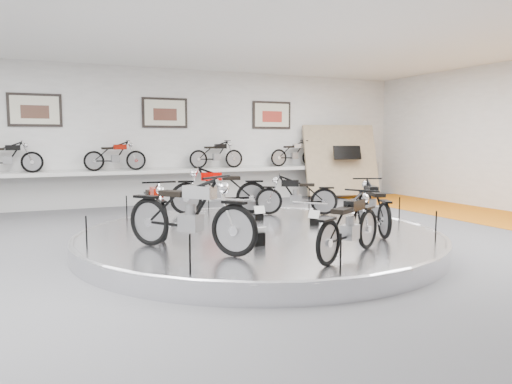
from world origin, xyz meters
name	(u,v)px	position (x,y,z in m)	size (l,w,h in m)	color
floor	(267,251)	(0.00, 0.00, 0.00)	(16.00, 16.00, 0.00)	#525255
ceiling	(267,13)	(0.00, 0.00, 4.00)	(16.00, 16.00, 0.00)	white
wall_back	(165,137)	(0.00, 7.00, 2.00)	(16.00, 16.00, 0.00)	white
dado_band	(166,186)	(0.00, 6.98, 0.55)	(15.68, 0.04, 1.10)	#BCBCBA
display_platform	(259,240)	(0.00, 0.30, 0.15)	(6.40, 6.40, 0.30)	silver
platform_rim	(259,233)	(0.00, 0.30, 0.27)	(6.40, 6.40, 0.10)	#B2B2BA
shelf	(168,171)	(0.00, 6.70, 1.00)	(11.00, 0.55, 0.10)	silver
poster_left	(35,110)	(-3.50, 6.96, 2.70)	(1.35, 0.06, 0.88)	beige
poster_center	(165,113)	(0.00, 6.96, 2.70)	(1.35, 0.06, 0.88)	beige
poster_right	(272,115)	(3.50, 6.96, 2.70)	(1.35, 0.06, 0.88)	beige
display_panel	(341,160)	(5.60, 6.10, 1.25)	(2.40, 0.12, 2.40)	tan
shelf_bike_a	(8,159)	(-4.20, 6.70, 1.42)	(1.22, 0.42, 0.73)	black
shelf_bike_b	(115,158)	(-1.50, 6.70, 1.42)	(1.22, 0.42, 0.73)	maroon
shelf_bike_c	(216,156)	(1.50, 6.70, 1.42)	(1.22, 0.42, 0.73)	black
shelf_bike_d	(294,155)	(4.20, 6.70, 1.42)	(1.22, 0.42, 0.73)	#AAABAF
bike_a	(296,194)	(1.55, 1.75, 0.74)	(1.50, 0.53, 0.88)	black
bike_b	(219,190)	(0.07, 2.55, 0.83)	(1.81, 0.64, 1.06)	#CB0500
bike_c	(155,207)	(-1.74, 0.82, 0.78)	(1.62, 0.57, 0.95)	maroon
bike_d	(190,213)	(-1.58, -0.69, 0.86)	(1.92, 0.68, 1.13)	#AAABAF
bike_e	(350,224)	(0.34, -1.96, 0.76)	(1.56, 0.55, 0.92)	black
bike_f	(373,206)	(1.82, -0.55, 0.77)	(1.59, 0.56, 0.93)	black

